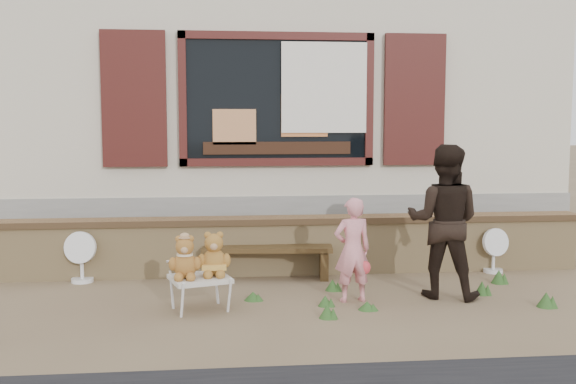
{
  "coord_description": "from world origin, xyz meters",
  "views": [
    {
      "loc": [
        -0.75,
        -6.7,
        1.78
      ],
      "look_at": [
        0.0,
        0.6,
        1.0
      ],
      "focal_mm": 42.0,
      "sensor_mm": 36.0,
      "label": 1
    }
  ],
  "objects": [
    {
      "name": "grass_tufts",
      "position": [
        0.79,
        -0.43,
        0.06
      ],
      "size": [
        5.77,
        1.66,
        0.16
      ],
      "color": "#2C5220",
      "rests_on": "ground"
    },
    {
      "name": "ground",
      "position": [
        0.0,
        0.0,
        0.0
      ],
      "size": [
        80.0,
        80.0,
        0.0
      ],
      "primitive_type": "plane",
      "color": "brown",
      "rests_on": "ground"
    },
    {
      "name": "bench",
      "position": [
        -0.22,
        0.74,
        0.27
      ],
      "size": [
        1.48,
        0.45,
        0.37
      ],
      "rotation": [
        0.0,
        0.0,
        -0.1
      ],
      "color": "#382813",
      "rests_on": "ground"
    },
    {
      "name": "shopfront",
      "position": [
        0.0,
        4.49,
        2.0
      ],
      "size": [
        8.04,
        5.13,
        4.0
      ],
      "color": "#BDB099",
      "rests_on": "ground"
    },
    {
      "name": "fan_left",
      "position": [
        -2.27,
        0.8,
        0.29
      ],
      "size": [
        0.36,
        0.24,
        0.57
      ],
      "rotation": [
        0.0,
        0.0,
        -0.16
      ],
      "color": "white",
      "rests_on": "ground"
    },
    {
      "name": "teddy_bear_right",
      "position": [
        -0.81,
        -0.42,
        0.54
      ],
      "size": [
        0.38,
        0.35,
        0.43
      ],
      "primitive_type": null,
      "rotation": [
        0.0,
        0.0,
        0.3
      ],
      "color": "brown",
      "rests_on": "folding_chair"
    },
    {
      "name": "child",
      "position": [
        0.54,
        -0.29,
        0.52
      ],
      "size": [
        0.41,
        0.3,
        1.03
      ],
      "primitive_type": "imported",
      "rotation": [
        0.0,
        0.0,
        3.28
      ],
      "color": "pink",
      "rests_on": "ground"
    },
    {
      "name": "teddy_bear_left",
      "position": [
        -1.08,
        -0.5,
        0.53
      ],
      "size": [
        0.36,
        0.34,
        0.41
      ],
      "primitive_type": null,
      "rotation": [
        0.0,
        0.0,
        0.3
      ],
      "color": "brown",
      "rests_on": "folding_chair"
    },
    {
      "name": "folding_chair",
      "position": [
        -0.94,
        -0.46,
        0.29
      ],
      "size": [
        0.64,
        0.6,
        0.32
      ],
      "rotation": [
        0.0,
        0.0,
        0.3
      ],
      "color": "beige",
      "rests_on": "ground"
    },
    {
      "name": "brick_wall",
      "position": [
        0.0,
        1.0,
        0.34
      ],
      "size": [
        7.1,
        0.36,
        0.67
      ],
      "color": "tan",
      "rests_on": "ground"
    },
    {
      "name": "adult",
      "position": [
        1.49,
        -0.21,
        0.77
      ],
      "size": [
        0.93,
        0.84,
        1.55
      ],
      "primitive_type": "imported",
      "rotation": [
        0.0,
        0.0,
        2.72
      ],
      "color": "black",
      "rests_on": "ground"
    },
    {
      "name": "fan_right",
      "position": [
        2.45,
        0.79,
        0.27
      ],
      "size": [
        0.34,
        0.22,
        0.53
      ],
      "rotation": [
        0.0,
        0.0,
        0.2
      ],
      "color": "silver",
      "rests_on": "ground"
    }
  ]
}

